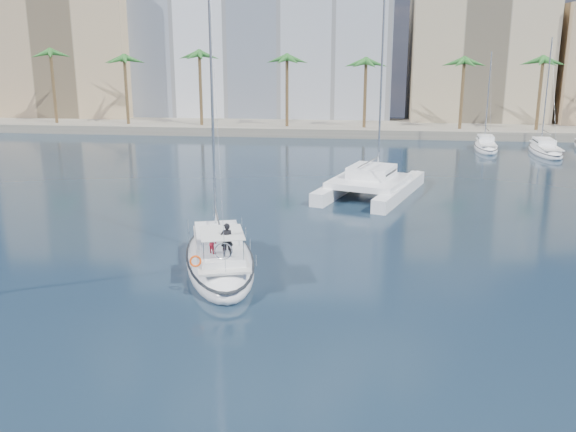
# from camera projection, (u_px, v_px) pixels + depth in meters

# --- Properties ---
(ground) EXTENTS (160.00, 160.00, 0.00)m
(ground) POSITION_uv_depth(u_px,v_px,m) (271.00, 281.00, 35.70)
(ground) COLOR black
(ground) RESTS_ON ground
(quay) EXTENTS (120.00, 14.00, 1.20)m
(quay) POSITION_uv_depth(u_px,v_px,m) (329.00, 127.00, 93.97)
(quay) COLOR gray
(quay) RESTS_ON ground
(building_modern) EXTENTS (42.00, 16.00, 28.00)m
(building_modern) POSITION_uv_depth(u_px,v_px,m) (259.00, 33.00, 103.22)
(building_modern) COLOR white
(building_modern) RESTS_ON ground
(building_tan_left) EXTENTS (22.00, 14.00, 22.00)m
(building_tan_left) POSITION_uv_depth(u_px,v_px,m) (72.00, 53.00, 103.46)
(building_tan_left) COLOR tan
(building_tan_left) RESTS_ON ground
(building_beige) EXTENTS (20.00, 14.00, 20.00)m
(building_beige) POSITION_uv_depth(u_px,v_px,m) (477.00, 60.00, 97.70)
(building_beige) COLOR tan
(building_beige) RESTS_ON ground
(palm_left) EXTENTS (3.60, 3.60, 12.30)m
(palm_left) POSITION_uv_depth(u_px,v_px,m) (90.00, 59.00, 91.28)
(palm_left) COLOR brown
(palm_left) RESTS_ON ground
(palm_centre) EXTENTS (3.60, 3.60, 12.30)m
(palm_centre) POSITION_uv_depth(u_px,v_px,m) (328.00, 60.00, 87.57)
(palm_centre) COLOR brown
(palm_centre) RESTS_ON ground
(main_sloop) EXTENTS (7.19, 12.87, 18.21)m
(main_sloop) POSITION_uv_depth(u_px,v_px,m) (219.00, 259.00, 37.73)
(main_sloop) COLOR white
(main_sloop) RESTS_ON ground
(catamaran) EXTENTS (9.99, 14.05, 18.44)m
(catamaran) POSITION_uv_depth(u_px,v_px,m) (371.00, 181.00, 55.42)
(catamaran) COLOR white
(catamaran) RESTS_ON ground
(seagull) EXTENTS (1.08, 0.46, 0.20)m
(seagull) POSITION_uv_depth(u_px,v_px,m) (225.00, 251.00, 39.65)
(seagull) COLOR silver
(seagull) RESTS_ON ground
(moored_yacht_a) EXTENTS (3.37, 9.52, 11.90)m
(moored_yacht_a) POSITION_uv_depth(u_px,v_px,m) (486.00, 150.00, 78.54)
(moored_yacht_a) COLOR white
(moored_yacht_a) RESTS_ON ground
(moored_yacht_b) EXTENTS (3.32, 10.83, 13.72)m
(moored_yacht_b) POSITION_uv_depth(u_px,v_px,m) (545.00, 153.00, 75.91)
(moored_yacht_b) COLOR white
(moored_yacht_b) RESTS_ON ground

